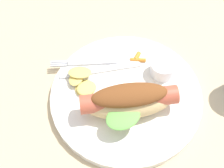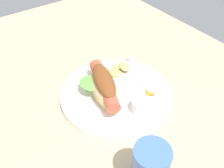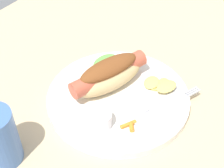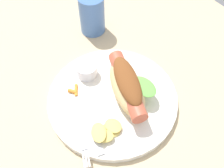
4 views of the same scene
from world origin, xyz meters
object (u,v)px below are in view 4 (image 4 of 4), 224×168
Objects in this scene: chips_pile at (107,131)px; drinking_cup at (92,14)px; plate at (113,99)px; fork at (81,127)px; knife at (89,119)px; sauce_ramekin at (87,70)px; carrot_garnish at (74,91)px; hot_dog at (127,85)px.

drinking_cup is at bearing -27.37° from chips_pile.
chips_pile is (-6.29, 5.75, 1.63)cm from plate.
knife is (0.44, -2.15, -0.02)cm from fork.
fork is (-10.76, 7.98, -1.28)cm from sauce_ramekin.
chips_pile is 31.83cm from drinking_cup.
drinking_cup is (23.84, -15.89, 3.37)cm from knife.
chips_pile is at bearing -178.45° from carrot_garnish.
drinking_cup reaches higher than plate.
drinking_cup reaches higher than sauce_ramekin.
plate is 9.27× the size of carrot_garnish.
drinking_cup is (24.28, -18.04, 3.35)cm from fork.
chips_pile reaches higher than fork.
knife is at bearing 146.32° from drinking_cup.
plate is at bearing -90.57° from hot_dog.
sauce_ramekin is 0.65× the size of chips_pile.
drinking_cup is (16.14, -14.91, 3.17)cm from carrot_garnish.
drinking_cup reaches higher than carrot_garnish.
chips_pile is at bearing 162.82° from sauce_ramekin.
plate is 9.57cm from fork.
plate is 8.67cm from chips_pile.
fork is 2.08× the size of chips_pile.
plate is 1.86× the size of fork.
chips_pile is (-4.33, -1.30, 0.65)cm from knife.
knife is 28.84cm from drinking_cup.
hot_dog is at bearing -156.33° from sauce_ramekin.
sauce_ramekin is 13.46cm from fork.
hot_dog is 3.60× the size of sauce_ramekin.
plate is 2.71× the size of drinking_cup.
drinking_cup is (13.52, -10.06, 2.08)cm from sauce_ramekin.
sauce_ramekin is at bearing 166.83° from fork.
hot_dog is 12.53cm from fork.
hot_dog reaches higher than plate.
hot_dog is 23.67cm from drinking_cup.
fork is at bearing -62.58° from knife.
chips_pile is 12.03cm from carrot_garnish.
plate is 1.65× the size of hot_dog.
knife is (-0.93, 9.94, -2.99)cm from hot_dog.
carrot_garnish is (12.02, 0.33, -0.44)cm from chips_pile.
fork is (-2.41, 9.20, 1.00)cm from plate.
hot_dog is at bearing 111.08° from knife.
drinking_cup reaches higher than fork.
chips_pile is at bearing 152.63° from drinking_cup.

